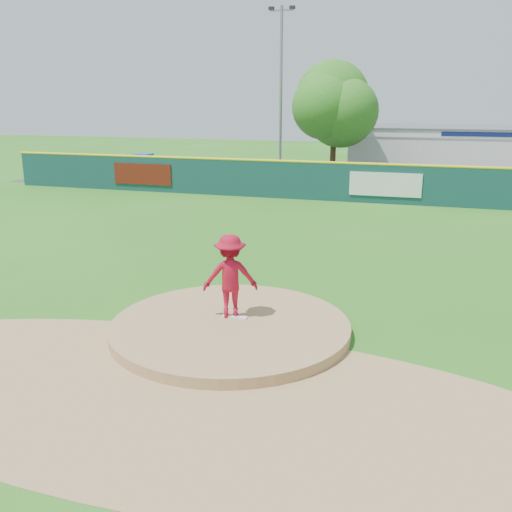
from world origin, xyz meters
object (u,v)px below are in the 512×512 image
(pool_building_grp, at_px, (462,150))
(deciduous_tree, at_px, (334,109))
(pitcher, at_px, (230,276))
(van, at_px, (372,176))
(playground_slide, at_px, (143,166))
(light_pole_left, at_px, (281,85))

(pool_building_grp, height_order, deciduous_tree, deciduous_tree)
(pitcher, distance_m, van, 23.30)
(van, bearing_deg, pool_building_grp, -18.77)
(van, bearing_deg, pitcher, -168.10)
(playground_slide, bearing_deg, light_pole_left, 27.80)
(pitcher, bearing_deg, light_pole_left, -98.04)
(van, height_order, pool_building_grp, pool_building_grp)
(pitcher, xyz_separation_m, playground_slide, (-14.15, 22.25, -0.39))
(deciduous_tree, bearing_deg, playground_slide, -169.10)
(pitcher, bearing_deg, deciduous_tree, -106.13)
(van, distance_m, light_pole_left, 9.20)
(pool_building_grp, distance_m, playground_slide, 22.35)
(pitcher, distance_m, pool_building_grp, 32.20)
(pool_building_grp, bearing_deg, van, -122.62)
(playground_slide, distance_m, light_pole_left, 10.71)
(light_pole_left, bearing_deg, deciduous_tree, -26.57)
(pool_building_grp, bearing_deg, deciduous_tree, -138.84)
(pitcher, xyz_separation_m, pool_building_grp, (6.12, 31.61, 0.43))
(pitcher, relative_size, deciduous_tree, 0.27)
(van, xyz_separation_m, light_pole_left, (-6.67, 3.34, 5.39))
(pitcher, distance_m, light_pole_left, 27.68)
(pitcher, height_order, van, pitcher)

